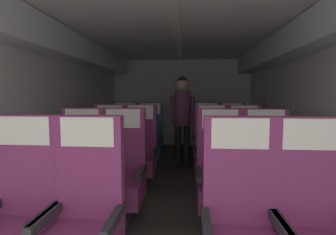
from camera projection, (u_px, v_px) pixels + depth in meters
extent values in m
cube|color=#3D3833|center=(175.00, 191.00, 3.53)|extent=(3.82, 6.84, 0.02)
cube|color=silver|center=(47.00, 109.00, 3.56)|extent=(0.08, 6.44, 2.27)
cube|color=silver|center=(314.00, 110.00, 3.28)|extent=(0.08, 6.44, 2.27)
cube|color=silver|center=(175.00, 24.00, 3.32)|extent=(3.70, 6.44, 0.06)
cube|color=silver|center=(181.00, 102.00, 6.64)|extent=(3.70, 0.06, 2.27)
cube|color=silver|center=(60.00, 43.00, 3.47)|extent=(0.35, 6.18, 0.36)
cube|color=silver|center=(300.00, 39.00, 3.22)|extent=(0.35, 6.18, 0.36)
cube|color=white|center=(175.00, 27.00, 3.33)|extent=(0.12, 5.79, 0.02)
cylinder|color=white|center=(290.00, 105.00, 3.92)|extent=(0.01, 0.26, 0.26)
cylinder|color=white|center=(265.00, 102.00, 5.20)|extent=(0.01, 0.26, 0.26)
cube|color=#7A2D60|center=(30.00, 165.00, 1.83)|extent=(0.46, 0.09, 0.73)
cube|color=#28282D|center=(45.00, 215.00, 1.64)|extent=(0.05, 0.41, 0.06)
cube|color=silver|center=(24.00, 131.00, 1.76)|extent=(0.37, 0.01, 0.20)
cube|color=#7A2D60|center=(91.00, 167.00, 1.77)|extent=(0.46, 0.09, 0.73)
cube|color=#28282D|center=(114.00, 220.00, 1.58)|extent=(0.05, 0.41, 0.06)
cube|color=#28282D|center=(47.00, 217.00, 1.62)|extent=(0.05, 0.41, 0.06)
cube|color=silver|center=(87.00, 132.00, 1.70)|extent=(0.37, 0.01, 0.20)
cube|color=#7A2D60|center=(307.00, 171.00, 1.67)|extent=(0.46, 0.09, 0.73)
cube|color=#28282D|center=(282.00, 225.00, 1.51)|extent=(0.05, 0.41, 0.06)
cube|color=silver|center=(313.00, 134.00, 1.60)|extent=(0.37, 0.01, 0.20)
cube|color=#7A2D60|center=(238.00, 170.00, 1.70)|extent=(0.46, 0.09, 0.73)
cube|color=#28282D|center=(280.00, 225.00, 1.51)|extent=(0.05, 0.41, 0.06)
cube|color=#28282D|center=(206.00, 222.00, 1.55)|extent=(0.05, 0.41, 0.06)
cube|color=silver|center=(240.00, 134.00, 1.63)|extent=(0.37, 0.01, 0.20)
cube|color=#38383D|center=(79.00, 211.00, 2.64)|extent=(0.17, 0.17, 0.23)
cube|color=#7A2D60|center=(78.00, 190.00, 2.62)|extent=(0.46, 0.48, 0.23)
cube|color=#7A2D60|center=(84.00, 141.00, 2.78)|extent=(0.46, 0.09, 0.73)
cube|color=#28282D|center=(98.00, 171.00, 2.59)|extent=(0.05, 0.41, 0.06)
cube|color=#28282D|center=(57.00, 170.00, 2.62)|extent=(0.05, 0.41, 0.06)
cube|color=silver|center=(82.00, 118.00, 2.71)|extent=(0.37, 0.01, 0.20)
cube|color=#38383D|center=(121.00, 212.00, 2.62)|extent=(0.17, 0.17, 0.23)
cube|color=#7A2D60|center=(121.00, 191.00, 2.60)|extent=(0.46, 0.48, 0.23)
cube|color=#7A2D60|center=(125.00, 141.00, 2.75)|extent=(0.46, 0.09, 0.73)
cube|color=#28282D|center=(142.00, 172.00, 2.57)|extent=(0.05, 0.41, 0.06)
cube|color=#28282D|center=(99.00, 171.00, 2.60)|extent=(0.05, 0.41, 0.06)
cube|color=silver|center=(123.00, 118.00, 2.69)|extent=(0.37, 0.01, 0.20)
cube|color=#38383D|center=(267.00, 218.00, 2.51)|extent=(0.17, 0.17, 0.23)
cube|color=#7A2D60|center=(268.00, 195.00, 2.49)|extent=(0.46, 0.48, 0.23)
cube|color=#7A2D60|center=(264.00, 143.00, 2.64)|extent=(0.46, 0.09, 0.73)
cube|color=#28282D|center=(292.00, 175.00, 2.45)|extent=(0.05, 0.41, 0.06)
cube|color=#28282D|center=(246.00, 174.00, 2.49)|extent=(0.05, 0.41, 0.06)
cube|color=silver|center=(266.00, 119.00, 2.57)|extent=(0.37, 0.01, 0.20)
cube|color=#38383D|center=(220.00, 216.00, 2.53)|extent=(0.17, 0.17, 0.23)
cube|color=#7A2D60|center=(220.00, 194.00, 2.51)|extent=(0.46, 0.48, 0.23)
cube|color=#7A2D60|center=(219.00, 143.00, 2.67)|extent=(0.46, 0.09, 0.73)
cube|color=#28282D|center=(244.00, 175.00, 2.48)|extent=(0.05, 0.41, 0.06)
cube|color=#28282D|center=(198.00, 173.00, 2.51)|extent=(0.05, 0.41, 0.06)
cube|color=silver|center=(220.00, 119.00, 2.60)|extent=(0.37, 0.01, 0.20)
cube|color=#38383D|center=(108.00, 180.00, 3.63)|extent=(0.17, 0.17, 0.23)
cube|color=#7A2D60|center=(108.00, 164.00, 3.61)|extent=(0.46, 0.48, 0.23)
cube|color=#7A2D60|center=(111.00, 129.00, 3.77)|extent=(0.46, 0.09, 0.73)
cube|color=#28282D|center=(123.00, 150.00, 3.58)|extent=(0.05, 0.41, 0.06)
cube|color=#28282D|center=(92.00, 150.00, 3.61)|extent=(0.05, 0.41, 0.06)
cube|color=silver|center=(110.00, 112.00, 3.70)|extent=(0.37, 0.01, 0.20)
cube|color=#38383D|center=(139.00, 180.00, 3.60)|extent=(0.17, 0.17, 0.23)
cube|color=#7A2D60|center=(139.00, 165.00, 3.58)|extent=(0.46, 0.48, 0.23)
cube|color=#7A2D60|center=(141.00, 129.00, 3.74)|extent=(0.46, 0.09, 0.73)
cube|color=#28282D|center=(154.00, 151.00, 3.55)|extent=(0.05, 0.41, 0.06)
cube|color=#28282D|center=(124.00, 150.00, 3.58)|extent=(0.05, 0.41, 0.06)
cube|color=silver|center=(141.00, 112.00, 3.67)|extent=(0.37, 0.01, 0.20)
cube|color=#38383D|center=(245.00, 184.00, 3.47)|extent=(0.17, 0.17, 0.23)
cube|color=#7A2D60|center=(245.00, 167.00, 3.45)|extent=(0.46, 0.48, 0.23)
cube|color=#7A2D60|center=(243.00, 130.00, 3.61)|extent=(0.46, 0.09, 0.73)
cube|color=#28282D|center=(262.00, 153.00, 3.42)|extent=(0.05, 0.41, 0.06)
cube|color=#28282D|center=(229.00, 152.00, 3.45)|extent=(0.05, 0.41, 0.06)
cube|color=silver|center=(244.00, 113.00, 3.54)|extent=(0.37, 0.01, 0.20)
cube|color=#38383D|center=(212.00, 183.00, 3.51)|extent=(0.17, 0.17, 0.23)
cube|color=#7A2D60|center=(212.00, 166.00, 3.49)|extent=(0.46, 0.48, 0.23)
cube|color=#7A2D60|center=(211.00, 130.00, 3.65)|extent=(0.46, 0.09, 0.73)
cube|color=#28282D|center=(228.00, 152.00, 3.46)|extent=(0.05, 0.41, 0.06)
cube|color=#28282D|center=(196.00, 151.00, 3.49)|extent=(0.05, 0.41, 0.06)
cube|color=silver|center=(212.00, 113.00, 3.58)|extent=(0.37, 0.01, 0.20)
cube|color=#38383D|center=(124.00, 162.00, 4.59)|extent=(0.17, 0.17, 0.23)
cube|color=navy|center=(124.00, 150.00, 4.57)|extent=(0.46, 0.48, 0.23)
cube|color=navy|center=(126.00, 122.00, 4.72)|extent=(0.46, 0.09, 0.73)
cube|color=#28282D|center=(136.00, 138.00, 4.53)|extent=(0.05, 0.41, 0.06)
cube|color=#28282D|center=(112.00, 138.00, 4.57)|extent=(0.05, 0.41, 0.06)
cube|color=silver|center=(125.00, 109.00, 4.65)|extent=(0.37, 0.01, 0.20)
cube|color=#38383D|center=(149.00, 162.00, 4.56)|extent=(0.17, 0.17, 0.23)
cube|color=navy|center=(149.00, 150.00, 4.54)|extent=(0.46, 0.48, 0.23)
cube|color=navy|center=(151.00, 122.00, 4.70)|extent=(0.46, 0.09, 0.73)
cube|color=#28282D|center=(161.00, 139.00, 4.51)|extent=(0.05, 0.41, 0.06)
cube|color=#28282D|center=(137.00, 138.00, 4.54)|extent=(0.05, 0.41, 0.06)
cube|color=silver|center=(150.00, 109.00, 4.63)|extent=(0.37, 0.01, 0.20)
cube|color=#38383D|center=(233.00, 164.00, 4.45)|extent=(0.17, 0.17, 0.23)
cube|color=navy|center=(233.00, 151.00, 4.43)|extent=(0.46, 0.48, 0.23)
cube|color=navy|center=(232.00, 123.00, 4.58)|extent=(0.46, 0.09, 0.73)
cube|color=#28282D|center=(246.00, 140.00, 4.39)|extent=(0.05, 0.41, 0.06)
cube|color=#28282D|center=(221.00, 139.00, 4.43)|extent=(0.05, 0.41, 0.06)
cube|color=silver|center=(232.00, 109.00, 4.51)|extent=(0.37, 0.01, 0.20)
cube|color=#38383D|center=(207.00, 163.00, 4.50)|extent=(0.17, 0.17, 0.23)
cube|color=navy|center=(207.00, 151.00, 4.48)|extent=(0.46, 0.48, 0.23)
cube|color=navy|center=(207.00, 122.00, 4.63)|extent=(0.46, 0.09, 0.73)
cube|color=#28282D|center=(220.00, 139.00, 4.44)|extent=(0.05, 0.41, 0.06)
cube|color=#28282D|center=(195.00, 139.00, 4.48)|extent=(0.05, 0.41, 0.06)
cube|color=silver|center=(207.00, 109.00, 4.56)|extent=(0.37, 0.01, 0.20)
cylinder|color=black|center=(178.00, 146.00, 4.62)|extent=(0.11, 0.11, 0.79)
cylinder|color=black|center=(187.00, 147.00, 4.60)|extent=(0.11, 0.11, 0.79)
cylinder|color=#5B2D4C|center=(182.00, 108.00, 4.55)|extent=(0.28, 0.28, 0.61)
cylinder|color=#5B2D4C|center=(172.00, 110.00, 4.56)|extent=(0.07, 0.07, 0.52)
cylinder|color=#5B2D4C|center=(192.00, 110.00, 4.54)|extent=(0.07, 0.07, 0.52)
sphere|color=tan|center=(183.00, 84.00, 4.51)|extent=(0.22, 0.22, 0.22)
sphere|color=black|center=(183.00, 82.00, 4.51)|extent=(0.19, 0.19, 0.19)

